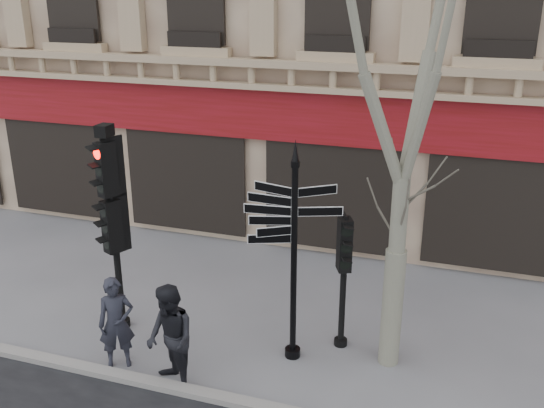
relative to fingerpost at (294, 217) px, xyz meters
The scene contains 8 objects.
ground 2.87m from the fingerpost, 147.22° to the right, with size 80.00×80.00×0.00m, color slate.
kerb 3.24m from the fingerpost, 103.07° to the right, with size 80.00×0.25×0.12m, color gray.
fingerpost is the anchor object (origin of this frame).
traffic_signal_main 3.62m from the fingerpost, behind, with size 0.56×0.49×4.22m.
traffic_signal_secondary 1.41m from the fingerpost, 40.02° to the left, with size 0.54×0.48×2.67m.
plane_tree 3.79m from the fingerpost, 12.55° to the left, with size 3.31×3.31×8.80m.
pedestrian_a 3.76m from the fingerpost, 156.84° to the right, with size 0.64×0.42×1.76m, color #20222B.
pedestrian_b 2.97m from the fingerpost, 138.05° to the right, with size 0.95×0.74×1.94m, color black.
Camera 1 is at (3.08, -9.15, 6.67)m, focal length 40.00 mm.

